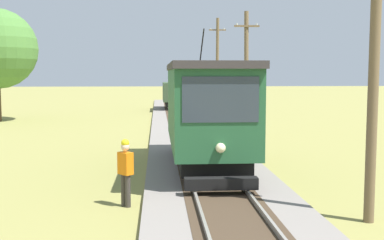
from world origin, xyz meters
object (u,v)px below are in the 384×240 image
utility_pole_near_tram (374,66)px  second_worker (255,135)px  utility_pole_far (217,66)px  track_worker (126,170)px  freight_car (176,94)px  red_tram (206,110)px  utility_pole_mid (246,72)px

utility_pole_near_tram → second_worker: bearing=96.8°
utility_pole_far → track_worker: size_ratio=4.47×
track_worker → second_worker: size_ratio=1.00×
utility_pole_near_tram → track_worker: bearing=163.3°
track_worker → freight_car: bearing=42.9°
second_worker → utility_pole_far: bearing=-144.2°
utility_pole_near_tram → track_worker: size_ratio=3.96×
red_tram → second_worker: 3.32m
utility_pole_near_tram → utility_pole_mid: utility_pole_near_tram is taller
utility_pole_mid → track_worker: (-5.77, -14.21, -2.56)m
red_tram → utility_pole_near_tram: bearing=-62.7°
freight_car → utility_pole_mid: size_ratio=0.75×
freight_car → utility_pole_far: bearing=-59.3°
utility_pole_mid → second_worker: size_ratio=3.87×
utility_pole_far → track_worker: utility_pole_far is taller
red_tram → utility_pole_far: (3.22, 22.87, 1.89)m
red_tram → utility_pole_near_tram: utility_pole_near_tram is taller
utility_pole_mid → second_worker: 8.03m
freight_car → utility_pole_far: 6.79m
track_worker → second_worker: bearing=11.8°
utility_pole_near_tram → second_worker: (-1.00, 8.40, -2.65)m
freight_car → utility_pole_far: size_ratio=0.65×
freight_car → track_worker: freight_car is taller
utility_pole_near_tram → utility_pole_mid: (0.00, 15.94, -0.09)m
second_worker → utility_pole_near_tram: bearing=45.4°
utility_pole_far → utility_pole_mid: bearing=-90.0°
utility_pole_mid → track_worker: 15.55m
second_worker → freight_car: bearing=-136.5°
utility_pole_far → track_worker: bearing=-101.9°
utility_pole_near_tram → second_worker: size_ratio=3.96×
red_tram → utility_pole_mid: size_ratio=1.24×
track_worker → utility_pole_near_tram: bearing=-59.4°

